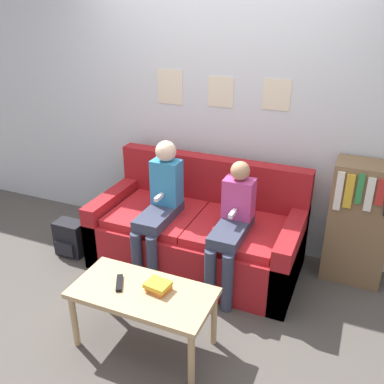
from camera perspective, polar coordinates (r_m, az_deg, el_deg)
name	(u,v)px	position (r m, az deg, el deg)	size (l,w,h in m)	color
ground_plane	(172,298)	(3.54, -2.74, -13.98)	(10.00, 10.00, 0.00)	#4C4742
wall_back	(222,108)	(3.86, 3.97, 11.14)	(8.00, 0.06, 2.60)	silver
couch	(198,234)	(3.78, 0.84, -5.59)	(1.77, 0.87, 0.90)	maroon
coffee_table	(143,298)	(2.93, -6.56, -13.82)	(0.94, 0.47, 0.45)	tan
person_left	(160,203)	(3.55, -4.29, -1.53)	(0.24, 0.59, 1.14)	#33384C
person_right	(232,224)	(3.35, 5.37, -4.27)	(0.24, 0.59, 1.06)	#33384C
tv_remote	(119,283)	(2.96, -9.66, -11.86)	(0.12, 0.17, 0.02)	black
book_stack	(158,286)	(2.87, -4.54, -12.42)	(0.17, 0.15, 0.06)	orange
bookshelf	(358,223)	(3.75, 21.31, -3.83)	(0.48, 0.32, 1.04)	brown
backpack	(71,238)	(4.14, -15.88, -5.95)	(0.27, 0.20, 0.33)	black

